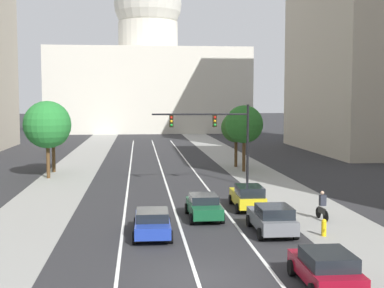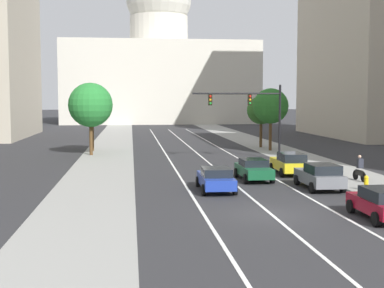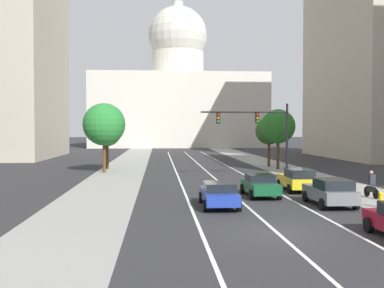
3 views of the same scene
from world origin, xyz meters
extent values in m
plane|color=#2B2B2D|center=(0.00, 40.00, 0.00)|extent=(400.00, 400.00, 0.00)
cube|color=gray|center=(-8.76, 35.00, 0.01)|extent=(4.91, 130.00, 0.01)
cube|color=gray|center=(8.76, 35.00, 0.01)|extent=(4.91, 130.00, 0.01)
cube|color=white|center=(-3.15, 25.00, 0.01)|extent=(0.16, 90.00, 0.01)
cube|color=white|center=(0.00, 25.00, 0.01)|extent=(0.16, 90.00, 0.01)
cube|color=white|center=(3.15, 25.00, 0.01)|extent=(0.16, 90.00, 0.01)
cube|color=#B7AD99|center=(28.14, 49.21, 16.59)|extent=(14.58, 27.18, 33.17)
cube|color=beige|center=(0.00, 99.33, 8.80)|extent=(42.03, 25.51, 17.60)
cylinder|color=beige|center=(0.00, 99.33, 20.76)|extent=(13.07, 13.07, 6.32)
sphere|color=beige|center=(0.00, 99.33, 28.00)|extent=(14.84, 14.84, 14.84)
cube|color=#1E389E|center=(-1.58, 6.58, 0.62)|extent=(1.83, 4.50, 0.60)
cube|color=black|center=(-1.58, 6.32, 1.16)|extent=(1.65, 2.10, 0.47)
cylinder|color=black|center=(-2.44, 8.11, 0.32)|extent=(0.23, 0.64, 0.64)
cylinder|color=black|center=(-0.67, 8.09, 0.32)|extent=(0.23, 0.64, 0.64)
cylinder|color=black|center=(-2.48, 5.07, 0.32)|extent=(0.23, 0.64, 0.64)
cylinder|color=black|center=(-0.72, 5.04, 0.32)|extent=(0.23, 0.64, 0.64)
cube|color=#14512D|center=(1.58, 10.35, 0.63)|extent=(1.78, 4.31, 0.63)
cube|color=black|center=(1.58, 10.46, 1.18)|extent=(1.62, 2.04, 0.47)
cylinder|color=black|center=(0.70, 11.80, 0.32)|extent=(0.23, 0.64, 0.64)
cylinder|color=black|center=(2.43, 11.81, 0.32)|extent=(0.23, 0.64, 0.64)
cylinder|color=black|center=(0.73, 8.88, 0.32)|extent=(0.23, 0.64, 0.64)
cylinder|color=black|center=(2.46, 8.90, 0.32)|extent=(0.23, 0.64, 0.64)
cube|color=maroon|center=(4.73, -1.63, 0.62)|extent=(1.87, 4.04, 0.60)
cube|color=black|center=(4.73, -1.93, 1.18)|extent=(1.70, 2.22, 0.51)
cylinder|color=black|center=(3.83, -0.25, 0.32)|extent=(0.23, 0.64, 0.64)
cylinder|color=black|center=(5.66, -0.27, 0.32)|extent=(0.23, 0.64, 0.64)
cube|color=slate|center=(4.73, 6.62, 0.66)|extent=(1.88, 4.41, 0.69)
cube|color=black|center=(4.72, 5.99, 1.29)|extent=(1.71, 2.12, 0.55)
cylinder|color=black|center=(3.83, 8.12, 0.32)|extent=(0.23, 0.64, 0.64)
cylinder|color=black|center=(5.66, 8.10, 0.32)|extent=(0.23, 0.64, 0.64)
cylinder|color=black|center=(3.80, 5.14, 0.32)|extent=(0.23, 0.64, 0.64)
cylinder|color=black|center=(5.63, 5.12, 0.32)|extent=(0.23, 0.64, 0.64)
cube|color=yellow|center=(4.73, 12.99, 0.66)|extent=(1.83, 4.52, 0.69)
cube|color=black|center=(4.71, 12.15, 1.31)|extent=(1.64, 2.41, 0.59)
cylinder|color=black|center=(3.92, 14.53, 0.32)|extent=(0.24, 0.65, 0.64)
cylinder|color=black|center=(5.63, 14.48, 0.32)|extent=(0.24, 0.65, 0.64)
cylinder|color=black|center=(3.83, 11.49, 0.32)|extent=(0.24, 0.65, 0.64)
cylinder|color=black|center=(5.54, 11.44, 0.32)|extent=(0.24, 0.65, 0.64)
cylinder|color=black|center=(6.61, 22.08, 3.31)|extent=(0.20, 0.20, 6.63)
cylinder|color=black|center=(2.71, 22.08, 5.85)|extent=(7.80, 0.14, 0.14)
cube|color=black|center=(3.88, 22.08, 5.30)|extent=(0.32, 0.28, 0.96)
sphere|color=red|center=(3.88, 21.93, 5.60)|extent=(0.20, 0.20, 0.20)
sphere|color=orange|center=(3.88, 21.93, 5.30)|extent=(0.20, 0.20, 0.20)
sphere|color=green|center=(3.88, 21.93, 5.00)|extent=(0.20, 0.20, 0.20)
cube|color=black|center=(0.37, 22.08, 5.30)|extent=(0.32, 0.28, 0.96)
sphere|color=red|center=(0.37, 21.93, 5.60)|extent=(0.20, 0.20, 0.20)
sphere|color=orange|center=(0.37, 21.93, 5.30)|extent=(0.20, 0.20, 0.20)
sphere|color=green|center=(0.37, 21.93, 5.00)|extent=(0.20, 0.20, 0.20)
cylinder|color=yellow|center=(7.26, 5.62, 0.35)|extent=(0.26, 0.26, 0.70)
sphere|color=yellow|center=(7.26, 5.62, 0.78)|extent=(0.26, 0.26, 0.26)
cylinder|color=yellow|center=(7.26, 5.46, 0.39)|extent=(0.10, 0.12, 0.10)
cylinder|color=black|center=(8.47, 8.73, 0.33)|extent=(0.11, 0.66, 0.66)
cylinder|color=black|center=(8.39, 9.77, 0.33)|extent=(0.11, 0.66, 0.66)
cube|color=black|center=(8.43, 9.25, 0.55)|extent=(0.14, 1.00, 0.36)
cube|color=#262833|center=(8.43, 9.20, 1.18)|extent=(0.38, 0.31, 0.64)
sphere|color=tan|center=(8.43, 9.27, 1.61)|extent=(0.22, 0.22, 0.22)
cylinder|color=#51381E|center=(7.83, 34.00, 1.52)|extent=(0.32, 0.32, 3.03)
sphere|color=#2C5E22|center=(7.83, 34.00, 4.13)|extent=(3.14, 3.14, 3.14)
cylinder|color=#51381E|center=(7.94, 30.33, 1.68)|extent=(0.32, 0.32, 3.35)
sphere|color=#286825|center=(7.94, 30.33, 4.64)|extent=(3.69, 3.69, 3.69)
cylinder|color=#51381E|center=(-10.32, 27.77, 1.67)|extent=(0.32, 0.32, 3.33)
sphere|color=#267931|center=(-10.32, 27.77, 4.81)|extent=(4.23, 4.23, 4.23)
cylinder|color=#51381E|center=(-10.47, 31.86, 1.47)|extent=(0.32, 0.32, 2.94)
sphere|color=#30741C|center=(-10.47, 31.86, 4.00)|extent=(3.02, 3.02, 3.02)
camera|label=1|loc=(-2.24, -20.76, 7.10)|focal=50.09mm
camera|label=2|loc=(-6.50, -24.45, 5.43)|focal=50.43mm
camera|label=3|loc=(-4.92, -18.98, 4.32)|focal=43.52mm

